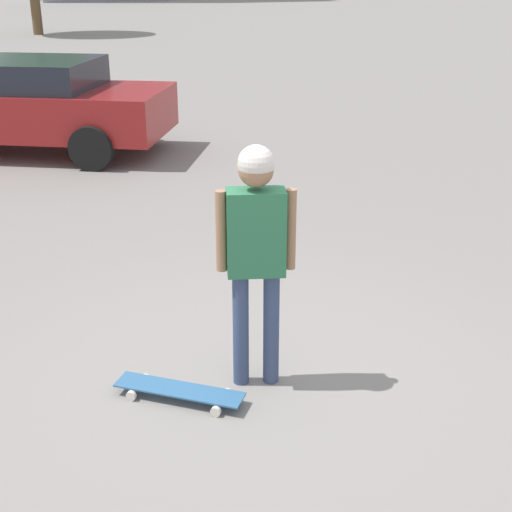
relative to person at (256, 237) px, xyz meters
The scene contains 4 objects.
ground_plane 1.09m from the person, ahead, with size 220.00×220.00×0.00m, color gray.
person is the anchor object (origin of this frame).
skateboard 1.17m from the person, behind, with size 0.83×0.70×0.08m.
car_parked_near 7.61m from the person, 97.61° to the left, with size 4.71×3.68×1.42m.
Camera 1 is at (-1.49, -4.08, 2.73)m, focal length 50.00 mm.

